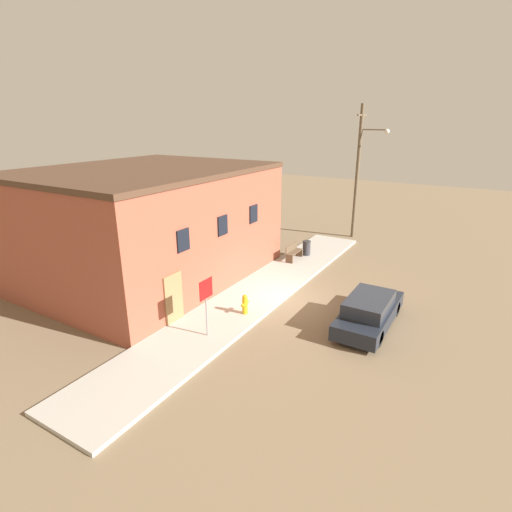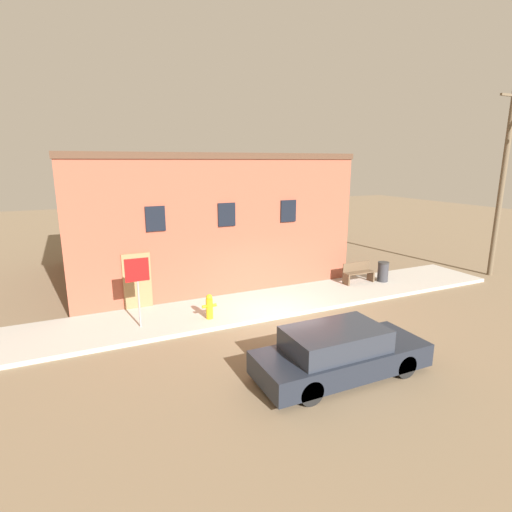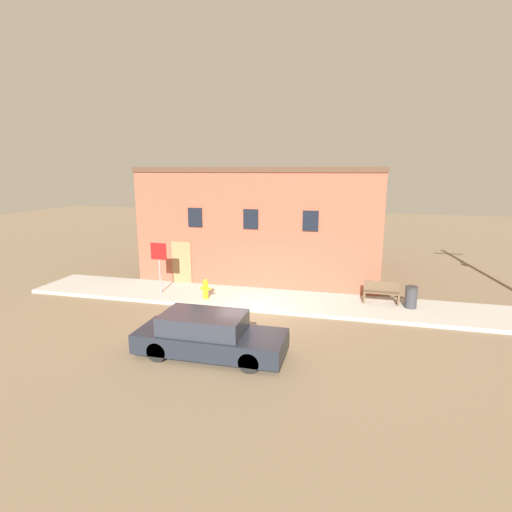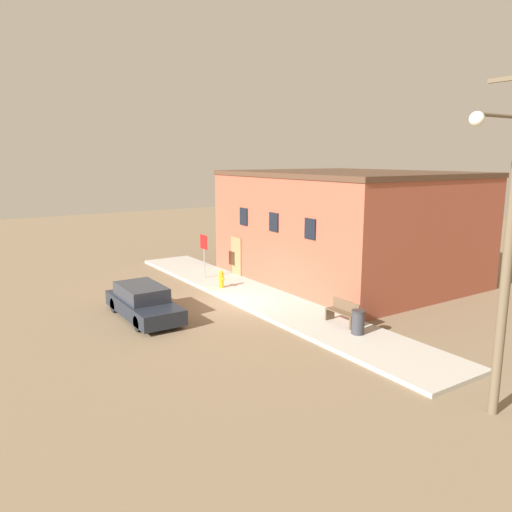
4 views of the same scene
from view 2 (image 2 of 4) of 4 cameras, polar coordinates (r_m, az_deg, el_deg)
ground_plane at (r=14.21m, az=3.43°, el=-9.01°), size 80.00×80.00×0.00m
sidewalk at (r=15.39m, az=0.87°, el=-6.90°), size 21.29×2.90×0.15m
brick_building at (r=20.07m, az=-9.02°, el=5.95°), size 11.78×9.55×5.73m
fire_hydrant at (r=13.80m, az=-6.68°, el=-7.17°), size 0.50×0.24×0.87m
stop_sign at (r=13.19m, az=-16.57°, el=-3.15°), size 0.75×0.06×2.30m
bench at (r=18.26m, az=14.37°, el=-2.34°), size 1.44×0.44×0.90m
trash_bin at (r=18.75m, az=17.69°, el=-2.14°), size 0.49×0.49×0.89m
utility_pole at (r=21.90m, az=32.08°, el=9.80°), size 1.80×1.99×8.95m
parked_car at (r=10.71m, az=11.85°, el=-13.39°), size 4.58×1.74×1.33m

